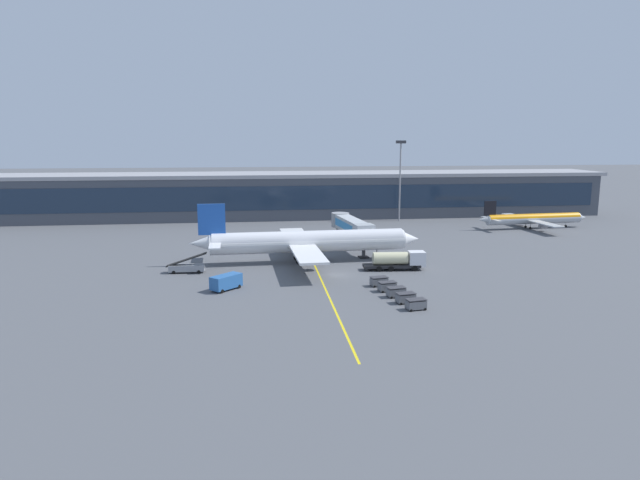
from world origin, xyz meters
name	(u,v)px	position (x,y,z in m)	size (l,w,h in m)	color
ground_plane	(337,275)	(0.00, 0.00, 0.00)	(700.00, 700.00, 0.00)	#515459
apron_lead_in_line	(318,272)	(-3.00, 2.00, 0.00)	(0.30, 80.00, 0.01)	yellow
terminal_building	(294,195)	(-1.37, 71.78, 6.40)	(182.84, 18.95, 12.76)	#424751
main_airliner	(307,241)	(-3.95, 10.46, 3.91)	(43.26, 34.34, 11.26)	white
jet_bridge	(350,226)	(6.18, 21.63, 4.91)	(5.86, 20.13, 6.62)	#B2B7BC
fuel_tanker	(398,260)	(11.23, 2.23, 1.75)	(10.94, 3.24, 3.25)	#232326
crew_van	(227,281)	(-18.18, -7.16, 1.31)	(5.03, 5.02, 2.30)	#285B9E
belt_loader	(187,267)	(-25.40, 4.75, 0.99)	(6.94, 2.11, 3.49)	gray
baggage_cart_0	(416,304)	(7.58, -20.64, 0.78)	(2.87, 2.01, 1.48)	#595B60
baggage_cart_1	(406,298)	(7.04, -17.49, 0.78)	(2.87, 2.01, 1.48)	#595B60
baggage_cart_2	(396,292)	(6.50, -14.34, 0.78)	(2.87, 2.01, 1.48)	#595B60
baggage_cart_3	(387,286)	(5.95, -11.18, 0.78)	(2.87, 2.01, 1.48)	#595B60
baggage_cart_4	(379,281)	(5.41, -8.03, 0.78)	(2.87, 2.01, 1.48)	#595B60
commuter_jet_far	(533,219)	(57.21, 42.20, 2.52)	(30.25, 24.14, 7.33)	#B2B7BC
apron_light_mast_0	(400,174)	(26.89, 59.82, 12.99)	(2.80, 0.50, 22.07)	gray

